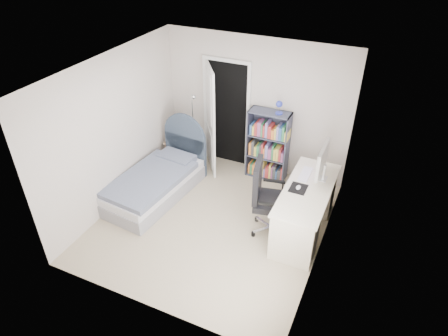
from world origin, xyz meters
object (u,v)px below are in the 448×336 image
at_px(floor_lamp, 194,136).
at_px(bookcase, 268,148).
at_px(bed, 158,181).
at_px(nightstand, 176,145).
at_px(desk, 306,208).
at_px(office_chair, 267,195).

xyz_separation_m(floor_lamp, bookcase, (1.44, 0.13, 0.01)).
relative_size(bed, nightstand, 3.63).
bearing_deg(bookcase, floor_lamp, -174.91).
relative_size(bookcase, desk, 0.94).
height_order(floor_lamp, bookcase, bookcase).
xyz_separation_m(nightstand, office_chair, (2.25, -1.18, 0.31)).
distance_m(nightstand, office_chair, 2.56).
bearing_deg(bookcase, desk, -49.47).
distance_m(bed, desk, 2.57).
xyz_separation_m(nightstand, desk, (2.80, -0.94, 0.08)).
bearing_deg(office_chair, floor_lamp, 145.64).
bearing_deg(desk, bed, -177.13).
distance_m(bookcase, office_chair, 1.51).
xyz_separation_m(bed, floor_lamp, (0.10, 1.19, 0.32)).
height_order(bookcase, desk, bookcase).
height_order(nightstand, office_chair, office_chair).
relative_size(floor_lamp, desk, 0.87).
height_order(bed, desk, desk).
distance_m(bed, office_chair, 2.05).
height_order(bookcase, office_chair, bookcase).
relative_size(nightstand, office_chair, 0.45).
relative_size(bed, office_chair, 1.63).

